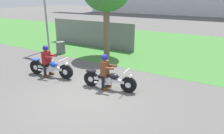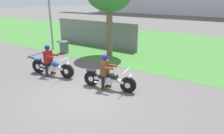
% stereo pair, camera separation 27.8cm
% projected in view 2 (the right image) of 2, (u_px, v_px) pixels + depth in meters
% --- Properties ---
extents(ground, '(120.00, 120.00, 0.00)m').
position_uv_depth(ground, '(85.00, 95.00, 7.76)').
color(ground, '#565451').
extents(grass_verge, '(60.00, 12.00, 0.01)m').
position_uv_depth(grass_verge, '(172.00, 47.00, 15.19)').
color(grass_verge, '#3D7533').
rests_on(grass_verge, ground).
extents(motorcycle_lead, '(2.18, 0.71, 0.87)m').
position_uv_depth(motorcycle_lead, '(109.00, 80.00, 8.14)').
color(motorcycle_lead, black).
rests_on(motorcycle_lead, ground).
extents(rider_lead, '(0.60, 0.52, 1.39)m').
position_uv_depth(rider_lead, '(105.00, 69.00, 8.07)').
color(rider_lead, black).
rests_on(rider_lead, ground).
extents(motorcycle_follow, '(2.27, 0.72, 0.89)m').
position_uv_depth(motorcycle_follow, '(52.00, 67.00, 9.54)').
color(motorcycle_follow, black).
rests_on(motorcycle_follow, ground).
extents(rider_follow, '(0.60, 0.52, 1.41)m').
position_uv_depth(rider_follow, '(48.00, 58.00, 9.47)').
color(rider_follow, black).
rests_on(rider_follow, ground).
extents(trash_can, '(0.55, 0.55, 0.75)m').
position_uv_depth(trash_can, '(64.00, 47.00, 13.38)').
color(trash_can, '#595E5B').
rests_on(trash_can, ground).
extents(fence_segment, '(7.00, 0.06, 1.80)m').
position_uv_depth(fence_segment, '(94.00, 33.00, 15.21)').
color(fence_segment, slate).
rests_on(fence_segment, ground).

